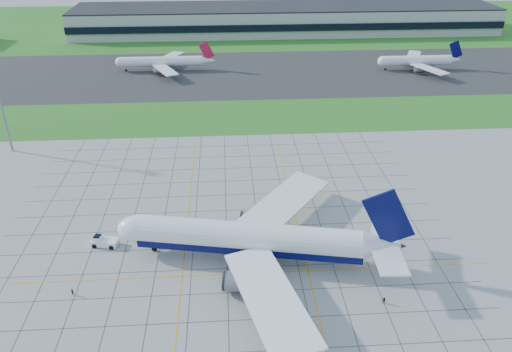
{
  "coord_description": "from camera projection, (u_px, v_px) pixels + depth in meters",
  "views": [
    {
      "loc": [
        0.73,
        -88.31,
        72.47
      ],
      "look_at": [
        8.44,
        29.86,
        7.0
      ],
      "focal_mm": 35.0,
      "sensor_mm": 36.0,
      "label": 1
    }
  ],
  "objects": [
    {
      "name": "pushback_tug",
      "position": [
        104.0,
        241.0,
        119.16
      ],
      "size": [
        9.3,
        4.19,
        2.55
      ],
      "rotation": [
        0.0,
        0.0,
        -0.19
      ],
      "color": "white",
      "rests_on": "ground"
    },
    {
      "name": "asphalt_taxiway",
      "position": [
        223.0,
        73.0,
        238.76
      ],
      "size": [
        700.0,
        75.0,
        0.04
      ],
      "primitive_type": "cube",
      "color": "#383838",
      "rests_on": "ground"
    },
    {
      "name": "apron_markings",
      "position": [
        228.0,
        239.0,
        121.84
      ],
      "size": [
        120.0,
        130.0,
        0.03
      ],
      "color": "#474744",
      "rests_on": "ground"
    },
    {
      "name": "crew_near",
      "position": [
        72.0,
        292.0,
        104.19
      ],
      "size": [
        0.64,
        0.71,
        1.62
      ],
      "primitive_type": "imported",
      "rotation": [
        0.0,
        0.0,
        1.03
      ],
      "color": "black",
      "rests_on": "ground"
    },
    {
      "name": "grass_far",
      "position": [
        222.0,
        24.0,
        334.82
      ],
      "size": [
        700.0,
        145.0,
        0.04
      ],
      "primitive_type": "cube",
      "color": "#297220",
      "rests_on": "ground"
    },
    {
      "name": "distant_jet_2",
      "position": [
        418.0,
        61.0,
        242.14
      ],
      "size": [
        39.19,
        42.66,
        14.08
      ],
      "color": "white",
      "rests_on": "ground"
    },
    {
      "name": "grass_median",
      "position": [
        224.0,
        117.0,
        190.73
      ],
      "size": [
        700.0,
        35.0,
        0.04
      ],
      "primitive_type": "cube",
      "color": "#297220",
      "rests_on": "ground"
    },
    {
      "name": "distant_jet_1",
      "position": [
        163.0,
        61.0,
        240.7
      ],
      "size": [
        45.26,
        42.66,
        14.08
      ],
      "color": "white",
      "rests_on": "ground"
    },
    {
      "name": "terminal",
      "position": [
        286.0,
        19.0,
        311.35
      ],
      "size": [
        260.0,
        43.0,
        15.8
      ],
      "color": "#B7B7B2",
      "rests_on": "ground"
    },
    {
      "name": "ground",
      "position": [
        227.0,
        268.0,
        112.14
      ],
      "size": [
        1400.0,
        1400.0,
        0.0
      ],
      "primitive_type": "plane",
      "color": "#9F9F99",
      "rests_on": "ground"
    },
    {
      "name": "light_mast",
      "position": [
        1.0,
        105.0,
        157.09
      ],
      "size": [
        2.5,
        2.5,
        25.6
      ],
      "color": "gray",
      "rests_on": "ground"
    },
    {
      "name": "crew_far",
      "position": [
        384.0,
        301.0,
        101.98
      ],
      "size": [
        0.96,
        0.99,
        1.6
      ],
      "primitive_type": "imported",
      "rotation": [
        0.0,
        0.0,
        -0.91
      ],
      "color": "black",
      "rests_on": "ground"
    },
    {
      "name": "airliner",
      "position": [
        251.0,
        239.0,
        112.39
      ],
      "size": [
        65.9,
        66.14,
        20.93
      ],
      "rotation": [
        0.0,
        0.0,
        -0.19
      ],
      "color": "white",
      "rests_on": "ground"
    }
  ]
}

